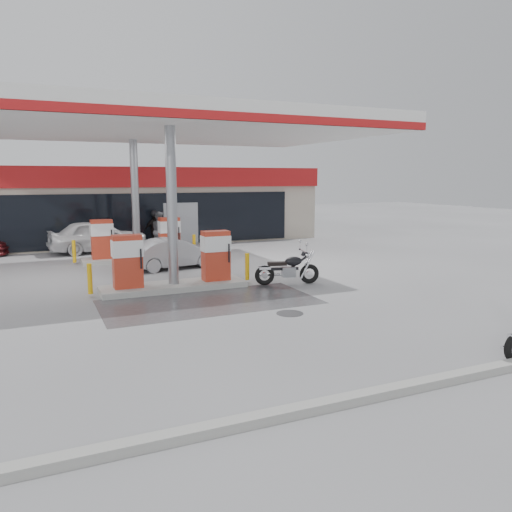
# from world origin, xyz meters

# --- Properties ---
(ground) EXTENTS (90.00, 90.00, 0.00)m
(ground) POSITION_xyz_m (0.00, 0.00, 0.00)
(ground) COLOR gray
(ground) RESTS_ON ground
(wet_patch) EXTENTS (6.00, 3.00, 0.00)m
(wet_patch) POSITION_xyz_m (0.50, 0.00, 0.00)
(wet_patch) COLOR #4C4C4F
(wet_patch) RESTS_ON ground
(drain_cover) EXTENTS (0.70, 0.70, 0.01)m
(drain_cover) POSITION_xyz_m (2.00, -2.00, 0.00)
(drain_cover) COLOR #38383A
(drain_cover) RESTS_ON ground
(kerb) EXTENTS (28.00, 0.25, 0.15)m
(kerb) POSITION_xyz_m (0.00, -7.00, 0.07)
(kerb) COLOR gray
(kerb) RESTS_ON ground
(store_building) EXTENTS (22.00, 8.22, 4.00)m
(store_building) POSITION_xyz_m (0.01, 15.94, 2.01)
(store_building) COLOR beige
(store_building) RESTS_ON ground
(canopy) EXTENTS (16.00, 10.02, 5.51)m
(canopy) POSITION_xyz_m (0.00, 5.00, 5.27)
(canopy) COLOR silver
(canopy) RESTS_ON ground
(pump_island_near) EXTENTS (5.14, 1.30, 1.78)m
(pump_island_near) POSITION_xyz_m (0.00, 2.00, 0.71)
(pump_island_near) COLOR #9E9E99
(pump_island_near) RESTS_ON ground
(pump_island_far) EXTENTS (5.14, 1.30, 1.78)m
(pump_island_far) POSITION_xyz_m (0.00, 8.00, 0.71)
(pump_island_far) COLOR #9E9E99
(pump_island_far) RESTS_ON ground
(parked_motorcycle) EXTENTS (2.13, 0.97, 1.11)m
(parked_motorcycle) POSITION_xyz_m (3.62, 1.19, 0.49)
(parked_motorcycle) COLOR black
(parked_motorcycle) RESTS_ON ground
(sedan_white) EXTENTS (4.65, 2.25, 1.53)m
(sedan_white) POSITION_xyz_m (-1.18, 11.20, 0.77)
(sedan_white) COLOR silver
(sedan_white) RESTS_ON ground
(attendant) EXTENTS (0.72, 0.92, 1.85)m
(attendant) POSITION_xyz_m (1.64, 10.80, 0.93)
(attendant) COLOR #5E5E63
(attendant) RESTS_ON ground
(hatchback_silver) EXTENTS (3.70, 1.83, 1.17)m
(hatchback_silver) POSITION_xyz_m (0.96, 5.60, 0.58)
(hatchback_silver) COLOR #94959B
(hatchback_silver) RESTS_ON ground
(parked_car_right) EXTENTS (4.47, 2.31, 1.20)m
(parked_car_right) POSITION_xyz_m (4.50, 14.00, 0.60)
(parked_car_right) COLOR black
(parked_car_right) RESTS_ON ground
(biker_walking) EXTENTS (1.04, 0.45, 1.75)m
(biker_walking) POSITION_xyz_m (1.62, 11.80, 0.88)
(biker_walking) COLOR black
(biker_walking) RESTS_ON ground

